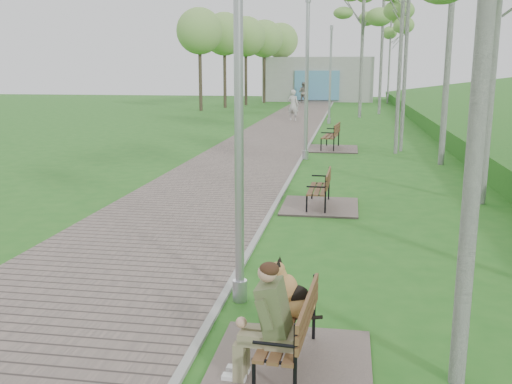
{
  "coord_description": "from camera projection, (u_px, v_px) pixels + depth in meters",
  "views": [
    {
      "loc": [
        1.51,
        -3.85,
        2.85
      ],
      "look_at": [
        0.08,
        4.89,
        0.95
      ],
      "focal_mm": 40.0,
      "sensor_mm": 36.0,
      "label": 1
    }
  ],
  "objects": [
    {
      "name": "pedestrian_far",
      "position": [
        303.0,
        92.0,
        50.41
      ],
      "size": [
        1.06,
        0.95,
        1.8
      ],
      "primitive_type": "imported",
      "rotation": [
        0.0,
        0.0,
        2.78
      ],
      "color": "gray",
      "rests_on": "ground"
    },
    {
      "name": "birch_distant_b",
      "position": [
        391.0,
        25.0,
        47.79
      ],
      "size": [
        2.36,
        2.36,
        8.29
      ],
      "color": "silver",
      "rests_on": "ground"
    },
    {
      "name": "bench_main",
      "position": [
        282.0,
        334.0,
        5.46
      ],
      "size": [
        1.56,
        1.74,
        1.36
      ],
      "color": "#685B54",
      "rests_on": "ground"
    },
    {
      "name": "birch_far_a",
      "position": [
        409.0,
        4.0,
        26.11
      ],
      "size": [
        2.35,
        2.35,
        7.43
      ],
      "color": "silver",
      "rests_on": "ground"
    },
    {
      "name": "lamp_post_second",
      "position": [
        307.0,
        84.0,
        18.08
      ],
      "size": [
        0.2,
        0.2,
        5.14
      ],
      "color": "#A0A2A8",
      "rests_on": "ground"
    },
    {
      "name": "bench_second",
      "position": [
        318.0,
        199.0,
        12.06
      ],
      "size": [
        1.59,
        1.77,
        0.98
      ],
      "color": "#685B54",
      "rests_on": "ground"
    },
    {
      "name": "birch_far_b",
      "position": [
        364.0,
        8.0,
        33.63
      ],
      "size": [
        2.68,
        2.68,
        8.18
      ],
      "color": "silver",
      "rests_on": "ground"
    },
    {
      "name": "walkway",
      "position": [
        276.0,
        134.0,
        25.57
      ],
      "size": [
        3.5,
        67.0,
        0.04
      ],
      "primitive_type": "cube",
      "color": "#685B54",
      "rests_on": "ground"
    },
    {
      "name": "lamp_post_third",
      "position": [
        330.0,
        78.0,
        30.45
      ],
      "size": [
        0.2,
        0.2,
        5.15
      ],
      "color": "#A0A2A8",
      "rests_on": "ground"
    },
    {
      "name": "pedestrian_near",
      "position": [
        293.0,
        105.0,
        32.29
      ],
      "size": [
        0.75,
        0.61,
        1.77
      ],
      "primitive_type": "imported",
      "rotation": [
        0.0,
        0.0,
        2.81
      ],
      "color": "beige",
      "rests_on": "ground"
    },
    {
      "name": "kerb",
      "position": [
        315.0,
        135.0,
        25.29
      ],
      "size": [
        0.1,
        67.0,
        0.05
      ],
      "primitive_type": "cube",
      "color": "#999993",
      "rests_on": "ground"
    },
    {
      "name": "building_north",
      "position": [
        319.0,
        79.0,
        53.55
      ],
      "size": [
        10.0,
        5.2,
        4.0
      ],
      "color": "#9E9E99",
      "rests_on": "ground"
    },
    {
      "name": "bench_third",
      "position": [
        330.0,
        143.0,
        20.86
      ],
      "size": [
        1.93,
        2.14,
        1.18
      ],
      "color": "#685B54",
      "rests_on": "ground"
    },
    {
      "name": "lamp_post_near",
      "position": [
        239.0,
        125.0,
        6.73
      ],
      "size": [
        0.18,
        0.18,
        4.75
      ],
      "color": "#A0A2A8",
      "rests_on": "ground"
    }
  ]
}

